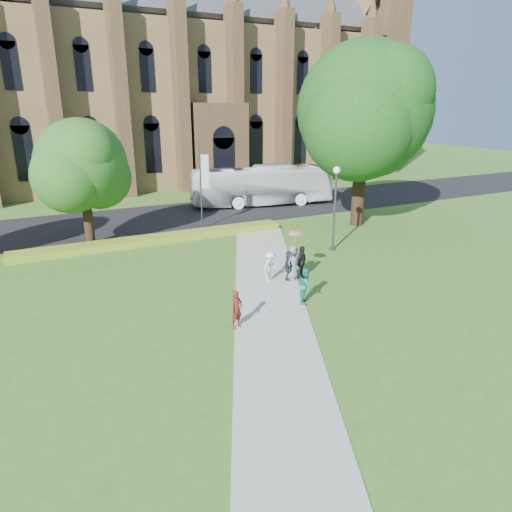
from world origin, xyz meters
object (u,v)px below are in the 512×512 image
pedestrian_0 (237,309)px  streetlamp (335,199)px  large_tree (364,111)px  tour_coach (261,185)px

pedestrian_0 → streetlamp: bearing=13.3°
large_tree → tour_coach: size_ratio=1.03×
streetlamp → pedestrian_0: (-9.87, -7.01, -2.45)m
large_tree → tour_coach: bearing=107.7°
pedestrian_0 → large_tree: bearing=14.8°
streetlamp → large_tree: size_ratio=0.40×
streetlamp → tour_coach: bearing=80.6°
large_tree → pedestrian_0: bearing=-143.2°
streetlamp → large_tree: 8.73m
streetlamp → large_tree: bearing=39.3°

